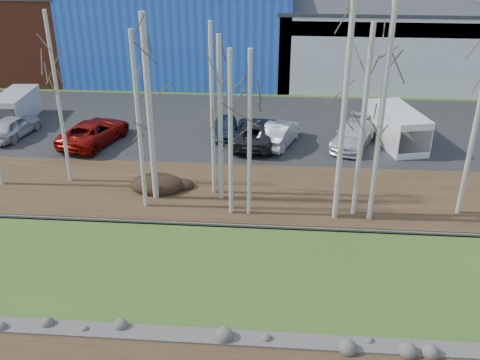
# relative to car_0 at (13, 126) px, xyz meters

# --- Properties ---
(dirt_strip) EXTENTS (80.00, 1.80, 0.03)m
(dirt_strip) POSITION_rel_car_0_xyz_m (14.91, -19.29, -0.89)
(dirt_strip) COLOR #382616
(dirt_strip) RESTS_ON ground
(near_bank_rocks) EXTENTS (80.00, 0.80, 0.50)m
(near_bank_rocks) POSITION_rel_car_0_xyz_m (14.91, -18.29, -0.90)
(near_bank_rocks) COLOR #47423D
(near_bank_rocks) RESTS_ON ground
(river) EXTENTS (80.00, 8.00, 0.90)m
(river) POSITION_rel_car_0_xyz_m (14.91, -14.19, -0.90)
(river) COLOR #121A33
(river) RESTS_ON ground
(far_bank_rocks) EXTENTS (80.00, 0.80, 0.46)m
(far_bank_rocks) POSITION_rel_car_0_xyz_m (14.91, -10.09, -0.90)
(far_bank_rocks) COLOR #47423D
(far_bank_rocks) RESTS_ON ground
(far_bank) EXTENTS (80.00, 7.00, 0.15)m
(far_bank) POSITION_rel_car_0_xyz_m (14.91, -6.89, -0.83)
(far_bank) COLOR #382616
(far_bank) RESTS_ON ground
(parking_lot) EXTENTS (80.00, 14.00, 0.14)m
(parking_lot) POSITION_rel_car_0_xyz_m (14.91, 3.61, -0.83)
(parking_lot) COLOR black
(parking_lot) RESTS_ON ground
(building_brick) EXTENTS (16.32, 12.24, 7.80)m
(building_brick) POSITION_rel_car_0_xyz_m (-9.09, 17.61, 3.00)
(building_brick) COLOR brown
(building_brick) RESTS_ON ground
(building_blue) EXTENTS (20.40, 12.24, 8.30)m
(building_blue) POSITION_rel_car_0_xyz_m (8.91, 17.61, 3.25)
(building_blue) COLOR blue
(building_blue) RESTS_ON ground
(building_white) EXTENTS (18.36, 12.24, 6.80)m
(building_white) POSITION_rel_car_0_xyz_m (26.91, 17.59, 2.51)
(building_white) COLOR silver
(building_white) RESTS_ON ground
(dirt_mound) EXTENTS (2.99, 2.11, 0.59)m
(dirt_mound) POSITION_rel_car_0_xyz_m (11.54, -6.99, -0.46)
(dirt_mound) COLOR black
(dirt_mound) RESTS_ON far_bank
(birch_1) EXTENTS (0.20, 0.20, 9.47)m
(birch_1) POSITION_rel_car_0_xyz_m (6.31, -6.34, 3.98)
(birch_1) COLOR beige
(birch_1) RESTS_ON far_bank
(birch_2) EXTENTS (0.32, 0.32, 9.70)m
(birch_2) POSITION_rel_car_0_xyz_m (11.67, -8.00, 4.10)
(birch_2) COLOR beige
(birch_2) RESTS_ON far_bank
(birch_3) EXTENTS (0.21, 0.21, 9.07)m
(birch_3) POSITION_rel_car_0_xyz_m (11.34, -8.95, 3.78)
(birch_3) COLOR beige
(birch_3) RESTS_ON far_bank
(birch_4) EXTENTS (0.25, 0.25, 8.69)m
(birch_4) POSITION_rel_car_0_xyz_m (15.20, -7.75, 3.59)
(birch_4) COLOR beige
(birch_4) RESTS_ON far_bank
(birch_5) EXTENTS (0.21, 0.21, 9.18)m
(birch_5) POSITION_rel_car_0_xyz_m (14.73, -7.16, 3.84)
(birch_5) COLOR beige
(birch_5) RESTS_ON far_bank
(birch_6) EXTENTS (0.22, 0.22, 8.38)m
(birch_6) POSITION_rel_car_0_xyz_m (15.87, -9.32, 3.44)
(birch_6) COLOR beige
(birch_6) RESTS_ON far_bank
(birch_7) EXTENTS (0.26, 0.26, 11.42)m
(birch_7) POSITION_rel_car_0_xyz_m (21.12, -9.39, 4.96)
(birch_7) COLOR beige
(birch_7) RESTS_ON far_bank
(birch_8) EXTENTS (0.25, 0.25, 9.53)m
(birch_8) POSITION_rel_car_0_xyz_m (22.11, -8.92, 4.01)
(birch_8) COLOR beige
(birch_8) RESTS_ON far_bank
(birch_9) EXTENTS (0.24, 0.24, 11.73)m
(birch_9) POSITION_rel_car_0_xyz_m (27.44, -8.44, 5.11)
(birch_9) COLOR beige
(birch_9) RESTS_ON far_bank
(birch_10) EXTENTS (0.26, 0.26, 11.42)m
(birch_10) POSITION_rel_car_0_xyz_m (22.83, -9.39, 4.96)
(birch_10) COLOR beige
(birch_10) RESTS_ON far_bank
(birch_11) EXTENTS (0.22, 0.22, 8.38)m
(birch_11) POSITION_rel_car_0_xyz_m (16.78, -9.32, 3.44)
(birch_11) COLOR beige
(birch_11) RESTS_ON far_bank
(car_0) EXTENTS (2.51, 4.72, 1.53)m
(car_0) POSITION_rel_car_0_xyz_m (0.00, 0.00, 0.00)
(car_0) COLOR #B8B9BA
(car_0) RESTS_ON parking_lot
(car_1) EXTENTS (4.09, 6.25, 1.60)m
(car_1) POSITION_rel_car_0_xyz_m (5.93, -0.67, 0.04)
(car_1) COLOR maroon
(car_1) RESTS_ON parking_lot
(car_2) EXTENTS (1.96, 4.07, 1.34)m
(car_2) POSITION_rel_car_0_xyz_m (14.54, 1.13, -0.09)
(car_2) COLOR navy
(car_2) RESTS_ON parking_lot
(car_3) EXTENTS (3.07, 5.00, 1.55)m
(car_3) POSITION_rel_car_0_xyz_m (18.22, 0.07, 0.01)
(car_3) COLOR silver
(car_3) RESTS_ON parking_lot
(car_4) EXTENTS (3.03, 5.92, 1.60)m
(car_4) POSITION_rel_car_0_xyz_m (16.59, 0.12, 0.04)
(car_4) COLOR black
(car_4) RESTS_ON parking_lot
(car_5) EXTENTS (3.85, 5.65, 1.52)m
(car_5) POSITION_rel_car_0_xyz_m (23.08, 0.24, -0.00)
(car_5) COLOR silver
(car_5) RESTS_ON parking_lot
(van_white) EXTENTS (3.44, 5.70, 2.33)m
(van_white) POSITION_rel_car_0_xyz_m (25.99, 0.57, 0.40)
(van_white) COLOR white
(van_white) RESTS_ON parking_lot
(van_grey) EXTENTS (2.28, 4.88, 2.09)m
(van_grey) POSITION_rel_car_0_xyz_m (-1.22, 3.01, 0.28)
(van_grey) COLOR silver
(van_grey) RESTS_ON parking_lot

